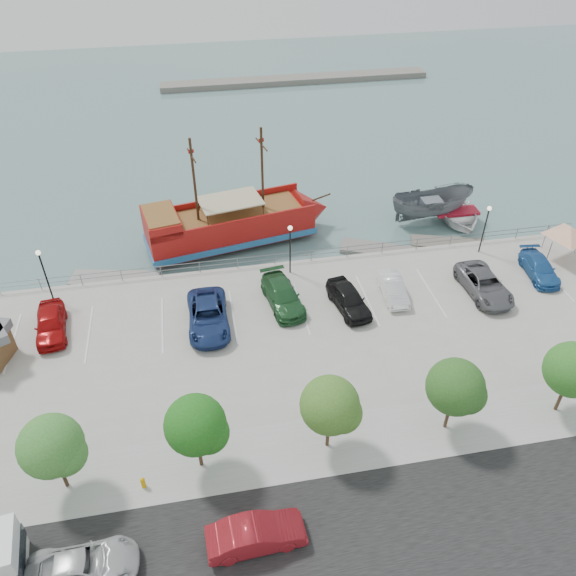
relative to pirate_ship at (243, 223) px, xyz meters
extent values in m
plane|color=slate|center=(2.86, -13.39, -1.77)|extent=(160.00, 160.00, 0.00)
cube|color=black|center=(2.86, -29.39, -0.76)|extent=(100.00, 8.00, 0.04)
cube|color=#9A9997|center=(2.86, -23.39, -0.75)|extent=(100.00, 4.00, 0.05)
cylinder|color=slate|center=(2.86, -5.59, 0.18)|extent=(50.00, 0.06, 0.06)
cylinder|color=slate|center=(2.86, -5.59, -0.22)|extent=(50.00, 0.06, 0.06)
cube|color=slate|center=(12.86, 41.61, -1.37)|extent=(40.00, 3.00, 0.80)
cube|color=#A31511|center=(-1.18, -0.23, -0.08)|extent=(14.77, 7.07, 2.30)
cube|color=#2667A1|center=(-1.18, -0.23, -0.84)|extent=(15.08, 7.38, 0.53)
cone|color=#A31511|center=(6.47, 1.27, -0.08)|extent=(3.60, 4.72, 4.25)
cube|color=#A31511|center=(-6.84, -1.34, 1.69)|extent=(3.46, 4.86, 1.24)
cube|color=brown|center=(-6.84, -1.34, 2.35)|extent=(3.22, 4.48, 0.11)
cube|color=brown|center=(-0.75, -0.15, 1.11)|extent=(12.06, 6.04, 0.13)
cube|color=#A31511|center=(-1.59, 1.86, 1.38)|extent=(13.95, 2.90, 0.62)
cube|color=#A31511|center=(-0.78, -2.32, 1.38)|extent=(13.95, 2.90, 0.62)
cylinder|color=#382111|center=(1.86, 0.36, 4.70)|extent=(0.25, 0.25, 7.27)
cylinder|color=#382111|center=(-3.79, -0.74, 4.70)|extent=(0.25, 0.25, 7.27)
cylinder|color=#382111|center=(1.86, 0.36, 6.92)|extent=(0.63, 2.63, 0.12)
cylinder|color=#382111|center=(-3.79, -0.74, 6.92)|extent=(0.63, 2.63, 0.12)
cube|color=#C5BA8D|center=(-1.01, -0.20, 2.40)|extent=(5.69, 4.29, 0.11)
cylinder|color=#382111|center=(7.08, 1.38, 0.98)|extent=(2.19, 0.56, 0.52)
imported|color=slate|center=(17.36, 0.06, -0.26)|extent=(7.86, 3.16, 3.01)
imported|color=silver|center=(19.69, -0.50, -1.04)|extent=(5.21, 7.16, 1.46)
cube|color=gray|center=(-10.95, -4.19, -1.57)|extent=(7.24, 3.42, 0.40)
cube|color=gray|center=(11.45, -4.19, -1.56)|extent=(7.27, 4.75, 0.40)
cube|color=#6B665A|center=(17.53, -4.19, -1.58)|extent=(6.74, 3.72, 0.37)
cylinder|color=slate|center=(24.33, -7.31, 0.33)|extent=(0.09, 0.09, 2.18)
cylinder|color=slate|center=(23.25, -9.65, 0.33)|extent=(0.09, 0.09, 2.18)
pyramid|color=white|center=(24.96, -9.02, 2.26)|extent=(5.54, 5.54, 0.89)
imported|color=#B5B6B7|center=(-10.73, -28.32, -0.07)|extent=(5.06, 2.42, 1.39)
imported|color=maroon|center=(-2.80, -28.25, 0.01)|extent=(4.82, 1.92, 1.56)
cylinder|color=#D69701|center=(-8.19, -24.19, -0.47)|extent=(0.24, 0.24, 0.59)
sphere|color=#D69701|center=(-8.19, -24.19, -0.16)|extent=(0.26, 0.26, 0.26)
cylinder|color=black|center=(-15.14, -6.89, 1.23)|extent=(0.12, 0.12, 4.00)
sphere|color=#FFF2CC|center=(-15.14, -6.89, 3.33)|extent=(0.36, 0.36, 0.36)
cylinder|color=black|center=(2.86, -6.89, 1.23)|extent=(0.12, 0.12, 4.00)
sphere|color=#FFF2CC|center=(2.86, -6.89, 3.33)|extent=(0.36, 0.36, 0.36)
cylinder|color=black|center=(18.86, -6.89, 1.23)|extent=(0.12, 0.12, 4.00)
sphere|color=#FFF2CC|center=(18.86, -6.89, 3.33)|extent=(0.36, 0.36, 0.36)
cylinder|color=#473321|center=(-12.14, -23.39, 0.33)|extent=(0.20, 0.20, 2.20)
sphere|color=#356B2A|center=(-12.14, -23.39, 2.63)|extent=(3.20, 3.20, 3.20)
sphere|color=#356B2A|center=(-11.54, -23.69, 2.23)|extent=(2.20, 2.20, 2.20)
cylinder|color=#473321|center=(-5.14, -23.39, 0.33)|extent=(0.20, 0.20, 2.20)
sphere|color=#1B5616|center=(-5.14, -23.39, 2.63)|extent=(3.20, 3.20, 3.20)
sphere|color=#1B5616|center=(-4.54, -23.69, 2.23)|extent=(2.20, 2.20, 2.20)
cylinder|color=#473321|center=(1.86, -23.39, 0.33)|extent=(0.20, 0.20, 2.20)
sphere|color=#3B6321|center=(1.86, -23.39, 2.63)|extent=(3.20, 3.20, 3.20)
sphere|color=#3B6321|center=(2.46, -23.69, 2.23)|extent=(2.20, 2.20, 2.20)
cylinder|color=#473321|center=(8.86, -23.39, 0.33)|extent=(0.20, 0.20, 2.20)
sphere|color=#27511C|center=(8.86, -23.39, 2.63)|extent=(3.20, 3.20, 3.20)
sphere|color=#27511C|center=(9.46, -23.69, 2.23)|extent=(2.20, 2.20, 2.20)
cylinder|color=#473321|center=(15.86, -23.39, 0.33)|extent=(0.20, 0.20, 2.20)
sphere|color=#28601F|center=(15.86, -23.39, 2.63)|extent=(3.20, 3.20, 3.20)
imported|color=#A50C0D|center=(-14.58, -10.80, 0.05)|extent=(2.50, 5.00, 1.64)
imported|color=navy|center=(-3.90, -12.02, 0.07)|extent=(2.83, 6.02, 1.66)
imported|color=#25592D|center=(1.59, -10.68, 0.02)|extent=(2.97, 5.70, 1.58)
imported|color=black|center=(6.21, -11.96, 0.06)|extent=(2.74, 5.09, 1.65)
imported|color=white|center=(9.83, -11.21, -0.07)|extent=(1.65, 4.28, 1.39)
imported|color=slate|center=(16.64, -12.12, 0.02)|extent=(2.81, 5.77, 1.58)
imported|color=#245B9E|center=(21.91, -10.81, -0.08)|extent=(2.48, 4.93, 1.37)
camera|label=1|loc=(-3.83, -42.07, 25.51)|focal=35.00mm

